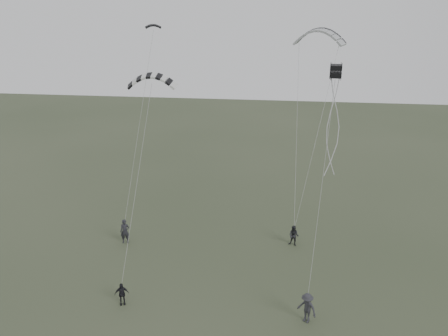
# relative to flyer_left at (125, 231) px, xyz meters

# --- Properties ---
(ground) EXTENTS (140.00, 140.00, 0.00)m
(ground) POSITION_rel_flyer_left_xyz_m (6.48, -5.30, -0.99)
(ground) COLOR #343F29
(ground) RESTS_ON ground
(flyer_left) EXTENTS (0.81, 0.63, 1.98)m
(flyer_left) POSITION_rel_flyer_left_xyz_m (0.00, 0.00, 0.00)
(flyer_left) COLOR black
(flyer_left) RESTS_ON ground
(flyer_right) EXTENTS (0.97, 0.86, 1.65)m
(flyer_right) POSITION_rel_flyer_left_xyz_m (13.19, 1.50, -0.16)
(flyer_right) COLOR black
(flyer_right) RESTS_ON ground
(flyer_center) EXTENTS (0.94, 0.67, 1.48)m
(flyer_center) POSITION_rel_flyer_left_xyz_m (2.58, -7.55, -0.25)
(flyer_center) COLOR black
(flyer_center) RESTS_ON ground
(flyer_far) EXTENTS (1.40, 1.26, 1.89)m
(flyer_far) POSITION_rel_flyer_left_xyz_m (13.89, -7.59, -0.05)
(flyer_far) COLOR #29292E
(flyer_far) RESTS_ON ground
(kite_dark_small) EXTENTS (1.39, 0.93, 0.55)m
(kite_dark_small) POSITION_rel_flyer_left_xyz_m (0.86, 7.47, 15.34)
(kite_dark_small) COLOR black
(kite_dark_small) RESTS_ON flyer_left
(kite_pale_large) EXTENTS (4.50, 3.01, 1.90)m
(kite_pale_large) POSITION_rel_flyer_left_xyz_m (14.54, 8.88, 14.96)
(kite_pale_large) COLOR #A4A6A8
(kite_pale_large) RESTS_ON flyer_right
(kite_striped) EXTENTS (3.38, 1.44, 1.43)m
(kite_striped) POSITION_rel_flyer_left_xyz_m (3.18, -1.01, 12.31)
(kite_striped) COLOR black
(kite_striped) RESTS_ON flyer_center
(kite_box) EXTENTS (0.77, 0.83, 0.80)m
(kite_box) POSITION_rel_flyer_left_xyz_m (15.00, -1.96, 12.90)
(kite_box) COLOR black
(kite_box) RESTS_ON flyer_far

